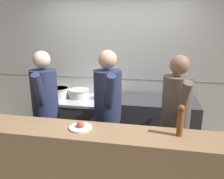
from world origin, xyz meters
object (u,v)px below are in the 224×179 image
braising_pot (105,93)px  chef_line (175,117)px  pepper_mill (180,120)px  chef_sous (108,110)px  sauce_pot (79,93)px  chef_head_cook (46,107)px  stock_pot (59,92)px  oven_range (81,122)px  plated_dish_main (81,127)px

braising_pot → chef_line: 1.31m
pepper_mill → chef_sous: size_ratio=0.18×
sauce_pot → chef_head_cook: chef_head_cook is taller
stock_pot → braising_pot: (0.78, 0.08, 0.01)m
braising_pot → chef_line: (1.05, -0.78, -0.01)m
stock_pot → sauce_pot: bearing=13.0°
braising_pot → chef_line: bearing=-36.5°
oven_range → chef_line: chef_line is taller
pepper_mill → stock_pot: bearing=145.7°
braising_pot → chef_sous: 0.79m
stock_pot → sauce_pot: (0.32, 0.07, -0.02)m
plated_dish_main → chef_line: bearing=29.0°
braising_pot → chef_head_cook: size_ratio=0.14×
sauce_pot → plated_dish_main: bearing=-70.2°
stock_pot → plated_dish_main: size_ratio=1.32×
sauce_pot → braising_pot: braising_pot is taller
plated_dish_main → braising_pot: bearing=91.3°
stock_pot → pepper_mill: size_ratio=0.99×
braising_pot → chef_sous: chef_sous is taller
sauce_pot → chef_line: (1.51, -0.78, 0.01)m
sauce_pot → braising_pot: (0.45, 0.00, 0.02)m
chef_sous → chef_line: (0.85, -0.02, -0.02)m
stock_pot → pepper_mill: pepper_mill is taller
chef_sous → chef_line: bearing=-20.5°
oven_range → chef_sous: (0.62, -0.70, 0.54)m
stock_pot → oven_range: bearing=2.8°
stock_pot → chef_line: (1.83, -0.70, -0.01)m
sauce_pot → chef_head_cook: 0.80m
plated_dish_main → chef_sous: size_ratio=0.14×
oven_range → chef_line: 1.71m
oven_range → stock_pot: (-0.36, -0.02, 0.52)m
chef_head_cook → braising_pot: bearing=35.5°
chef_sous → oven_range: bearing=112.0°
stock_pot → chef_sous: (0.98, -0.68, 0.01)m
braising_pot → pepper_mill: size_ratio=0.73×
stock_pot → sauce_pot: 0.33m
sauce_pot → chef_sous: chef_sous is taller
pepper_mill → chef_head_cook: (-1.71, 0.55, -0.18)m
plated_dish_main → chef_line: chef_line is taller
chef_line → stock_pot: bearing=147.4°
chef_head_cook → chef_line: bearing=-13.8°
oven_range → pepper_mill: size_ratio=3.61×
braising_pot → chef_line: size_ratio=0.14×
oven_range → sauce_pot: (-0.04, 0.06, 0.51)m
stock_pot → chef_line: size_ratio=0.19×
sauce_pot → braising_pot: 0.45m
oven_range → stock_pot: stock_pot is taller
oven_range → pepper_mill: 2.05m
plated_dish_main → oven_range: bearing=109.0°
chef_line → chef_sous: bearing=167.1°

